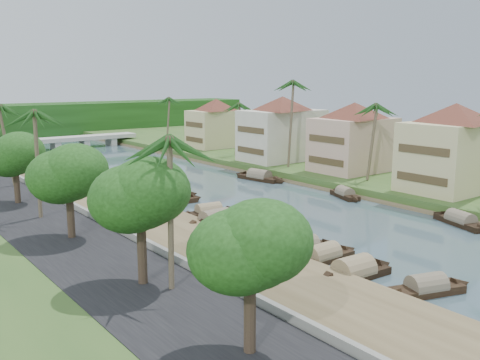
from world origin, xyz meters
TOP-DOWN VIEW (x-y plane):
  - ground at (0.00, 0.00)m, footprint 220.00×220.00m
  - left_bank at (-16.00, 20.00)m, footprint 10.00×180.00m
  - right_bank at (19.00, 20.00)m, footprint 16.00×180.00m
  - road at (-24.50, 20.00)m, footprint 8.00×180.00m
  - retaining_wall at (-20.20, 20.00)m, footprint 0.40×180.00m
  - far_right_fill at (56.00, 20.00)m, footprint 60.00×220.00m
  - treeline at (0.00, 100.00)m, footprint 120.00×14.00m
  - bridge at (0.00, 72.00)m, footprint 28.00×4.00m
  - building_near at (18.99, -2.00)m, footprint 14.85×14.85m
  - building_mid at (19.99, 14.00)m, footprint 14.11×14.11m
  - building_far at (18.99, 28.00)m, footprint 15.59×15.59m
  - building_distant at (19.99, 48.00)m, footprint 12.62×12.62m
  - sampan_0 at (-8.29, -16.99)m, footprint 7.48×3.69m
  - sampan_1 at (-9.89, -12.09)m, footprint 8.21×2.36m
  - sampan_2 at (-9.06, -8.23)m, footprint 7.78×1.83m
  - sampan_3 at (-8.91, -5.73)m, footprint 7.71×2.88m
  - sampan_4 at (-10.22, -1.03)m, footprint 6.30×2.91m
  - sampan_5 at (-9.28, 5.07)m, footprint 7.43×2.41m
  - sampan_6 at (-9.89, 5.29)m, footprint 8.53×2.35m
  - sampan_7 at (-8.33, 8.84)m, footprint 7.69×2.60m
  - sampan_8 at (-8.00, 15.97)m, footprint 6.85×2.15m
  - sampan_9 at (-7.70, 19.14)m, footprint 8.21×4.29m
  - sampan_10 at (-9.65, 17.68)m, footprint 7.16×3.26m
  - sampan_11 at (-9.49, 23.56)m, footprint 8.75×4.35m
  - sampan_12 at (-8.38, 23.44)m, footprint 9.50×4.17m
  - sampan_13 at (-10.33, 29.56)m, footprint 8.48×4.53m
  - sampan_14 at (9.40, -9.03)m, footprint 4.02×8.33m
  - sampan_15 at (9.79, 6.25)m, footprint 3.65×6.90m
  - sampan_16 at (8.81, 21.33)m, footprint 3.29×9.61m
  - canoe_1 at (-9.27, 1.95)m, footprint 4.83×2.12m
  - canoe_2 at (-9.96, 24.72)m, footprint 5.29×3.37m
  - palm_1 at (16.00, 7.78)m, footprint 3.20×3.20m
  - palm_2 at (15.00, 21.92)m, footprint 3.20×3.20m
  - palm_3 at (16.00, 36.31)m, footprint 3.20×3.20m
  - palm_4 at (-23.00, -8.77)m, footprint 3.20×3.20m
  - palm_5 at (-24.00, 13.69)m, footprint 3.20×3.20m
  - palm_6 at (-22.00, 30.93)m, footprint 3.20×3.20m
  - palm_7 at (14.00, 56.37)m, footprint 3.20×3.20m
  - tree_0 at (-24.00, -17.79)m, footprint 4.78×4.78m
  - tree_1 at (-24.00, -6.87)m, footprint 5.19×5.19m
  - tree_2 at (-24.00, 5.68)m, footprint 5.34×5.34m
  - tree_3 at (-24.00, 21.28)m, footprint 5.13×5.13m
  - tree_6 at (24.00, 31.64)m, footprint 4.07×4.07m
  - person_near at (-13.08, -4.66)m, footprint 0.63×0.59m
  - person_far at (-16.66, 11.19)m, footprint 0.80×0.63m

SIDE VIEW (x-z plane):
  - ground at x=0.00m, z-range 0.00..0.00m
  - canoe_1 at x=-9.27m, z-range -0.29..0.49m
  - canoe_2 at x=-9.96m, z-range -0.31..0.51m
  - left_bank at x=-16.00m, z-range 0.00..0.80m
  - sampan_4 at x=-10.22m, z-range -0.50..1.31m
  - sampan_15 at x=9.79m, z-range -0.54..1.35m
  - sampan_10 at x=-9.65m, z-range -0.58..1.40m
  - sampan_0 at x=-8.29m, z-range -0.58..1.40m
  - sampan_14 at x=9.40m, z-range -0.60..1.43m
  - sampan_7 at x=-8.33m, z-range -0.61..1.43m
  - sampan_3 at x=-8.91m, z-range -0.62..1.44m
  - sampan_2 at x=-9.06m, z-range -0.62..1.45m
  - sampan_9 at x=-7.70m, z-range -0.63..1.45m
  - sampan_8 at x=-8.00m, z-range -0.64..1.47m
  - sampan_12 at x=-8.38m, z-range -0.70..1.53m
  - sampan_16 at x=8.81m, z-range -0.73..1.56m
  - sampan_13 at x=-10.33m, z-range -0.73..1.56m
  - sampan_5 at x=-9.28m, z-range -0.74..1.58m
  - sampan_1 at x=-9.89m, z-range -0.78..1.62m
  - sampan_11 at x=-9.49m, z-range -0.79..1.64m
  - sampan_6 at x=-9.89m, z-range -0.83..1.67m
  - far_right_fill at x=56.00m, z-range 0.00..1.15m
  - right_bank at x=19.00m, z-range 0.00..1.20m
  - road at x=-24.50m, z-range 0.00..1.40m
  - retaining_wall at x=-20.20m, z-range 0.80..1.90m
  - person_near at x=-13.08m, z-range 0.80..2.25m
  - person_far at x=-16.66m, z-range 0.80..2.44m
  - bridge at x=0.00m, z-range 0.52..2.92m
  - treeline at x=0.00m, z-range 0.00..8.00m
  - building_distant at x=19.99m, z-range 1.28..10.48m
  - tree_6 at x=24.00m, z-range 2.76..9.45m
  - building_mid at x=19.99m, z-range 1.28..10.98m
  - building_near at x=18.99m, z-range 1.28..11.48m
  - building_far at x=18.99m, z-range 1.28..11.48m
  - tree_3 at x=-24.00m, z-range 2.82..10.02m
  - tree_0 at x=-24.00m, z-range 2.94..10.13m
  - tree_2 at x=-24.00m, z-range 2.87..10.35m
  - tree_1 at x=-24.00m, z-range 3.11..10.98m
  - palm_3 at x=16.00m, z-range 4.59..14.86m
  - palm_7 at x=14.00m, z-range 4.79..15.48m
  - palm_4 at x=-23.00m, z-range 5.04..15.84m
  - palm_1 at x=16.00m, z-range 5.02..16.17m
  - palm_6 at x=-22.00m, z-range 5.19..16.28m
  - palm_5 at x=-24.00m, z-range 5.29..16.65m
  - palm_2 at x=15.00m, z-range 6.34..20.39m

